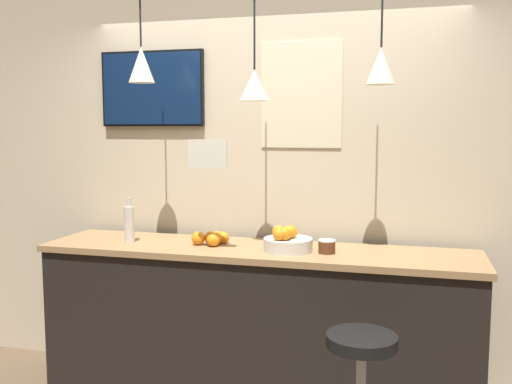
# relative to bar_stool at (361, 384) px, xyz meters

# --- Properties ---
(back_wall) EXTENTS (8.00, 0.06, 2.90)m
(back_wall) POSITION_rel_bar_stool_xyz_m (-0.71, 1.06, 0.94)
(back_wall) COLOR beige
(back_wall) RESTS_ON ground_plane
(service_counter) EXTENTS (2.73, 0.61, 1.02)m
(service_counter) POSITION_rel_bar_stool_xyz_m (-0.71, 0.64, 0.01)
(service_counter) COLOR black
(service_counter) RESTS_ON ground_plane
(bar_stool) EXTENTS (0.39, 0.39, 0.76)m
(bar_stool) POSITION_rel_bar_stool_xyz_m (0.00, 0.00, 0.00)
(bar_stool) COLOR #B7B7BC
(bar_stool) RESTS_ON ground_plane
(fruit_bowl) EXTENTS (0.30, 0.30, 0.16)m
(fruit_bowl) POSITION_rel_bar_stool_xyz_m (-0.50, 0.59, 0.57)
(fruit_bowl) COLOR beige
(fruit_bowl) RESTS_ON service_counter
(orange_pile) EXTENTS (0.23, 0.18, 0.09)m
(orange_pile) POSITION_rel_bar_stool_xyz_m (-1.00, 0.65, 0.56)
(orange_pile) COLOR orange
(orange_pile) RESTS_ON service_counter
(juice_bottle) EXTENTS (0.06, 0.06, 0.29)m
(juice_bottle) POSITION_rel_bar_stool_xyz_m (-1.56, 0.60, 0.64)
(juice_bottle) COLOR silver
(juice_bottle) RESTS_ON service_counter
(spread_jar) EXTENTS (0.10, 0.10, 0.08)m
(spread_jar) POSITION_rel_bar_stool_xyz_m (-0.26, 0.60, 0.55)
(spread_jar) COLOR #562D19
(spread_jar) RESTS_ON service_counter
(pendant_lamp_left) EXTENTS (0.16, 0.16, 0.76)m
(pendant_lamp_left) POSITION_rel_bar_stool_xyz_m (-1.45, 0.61, 1.65)
(pendant_lamp_left) COLOR black
(pendant_lamp_middle) EXTENTS (0.18, 0.18, 0.88)m
(pendant_lamp_middle) POSITION_rel_bar_stool_xyz_m (-0.71, 0.61, 1.52)
(pendant_lamp_middle) COLOR black
(pendant_lamp_right) EXTENTS (0.16, 0.16, 0.80)m
(pendant_lamp_right) POSITION_rel_bar_stool_xyz_m (0.03, 0.61, 1.61)
(pendant_lamp_right) COLOR black
(mounted_tv) EXTENTS (0.77, 0.04, 0.53)m
(mounted_tv) POSITION_rel_bar_stool_xyz_m (-1.57, 1.00, 1.53)
(mounted_tv) COLOR black
(hanging_menu_board) EXTENTS (0.24, 0.01, 0.17)m
(hanging_menu_board) POSITION_rel_bar_stool_xyz_m (-0.95, 0.42, 1.10)
(hanging_menu_board) COLOR silver
(wall_poster) EXTENTS (0.54, 0.01, 0.69)m
(wall_poster) POSITION_rel_bar_stool_xyz_m (-0.50, 1.02, 1.47)
(wall_poster) COLOR beige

